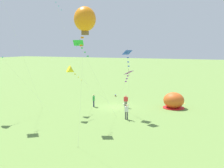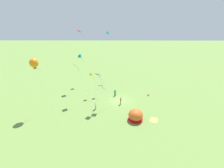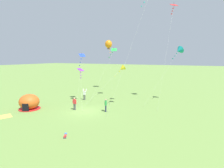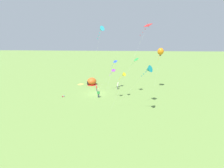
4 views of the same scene
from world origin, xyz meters
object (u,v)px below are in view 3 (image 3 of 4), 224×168
Objects in this scene: kite_blue at (82,57)px; kite_red at (173,8)px; person_near_tent at (75,103)px; kite_orange at (109,44)px; toddler_crawling at (65,135)px; person_center_field at (106,105)px; person_arms_raised at (84,94)px; popup_tent at (29,102)px; kite_teal at (179,51)px; kite_yellow at (122,68)px; kite_purple at (81,71)px; kite_green at (113,51)px.

kite_red is (12.70, 5.67, 7.25)m from kite_blue.
kite_red reaches higher than person_near_tent.
kite_orange is at bearing 95.68° from kite_blue.
person_center_field reaches higher than toddler_crawling.
person_arms_raised is 13.85m from kite_orange.
kite_teal reaches higher than popup_tent.
person_arms_raised is 16.61m from kite_teal.
kite_red is 2.55× the size of kite_yellow.
kite_teal is 15.83m from kite_orange.
person_arms_raised is 4.17m from kite_purple.
kite_orange is at bearing 95.73° from kite_purple.
kite_blue is (3.97, 6.93, 6.15)m from popup_tent.
kite_red reaches higher than kite_yellow.
kite_red is at bearing 27.02° from kite_yellow.
person_center_field is (-0.32, 8.20, 0.79)m from toddler_crawling.
person_near_tent is (-4.17, -1.20, 0.00)m from person_center_field.
kite_red is 1.72× the size of kite_teal.
kite_blue reaches higher than person_center_field.
person_center_field is (10.00, 3.65, -0.03)m from popup_tent.
kite_blue is 1.41× the size of kite_purple.
kite_red is at bearing -151.24° from kite_teal.
kite_green is (3.13, 4.94, 1.02)m from kite_blue.
kite_blue is (0.23, -0.79, 6.15)m from person_arms_raised.
person_center_field and person_near_tent have the same top height.
toddler_crawling is 13.54m from kite_purple.
person_near_tent is 20.02m from kite_red.
kite_red is (16.67, 12.60, 13.40)m from popup_tent.
kite_teal is at bearing 36.63° from popup_tent.
person_arms_raised is at bearing -166.90° from kite_yellow.
kite_purple is at bearing -154.04° from kite_red.
kite_red is 16.93m from kite_purple.
kite_orange reaches higher than kite_teal.
person_center_field is 14.19m from kite_teal.
kite_green is 10.70m from kite_teal.
toddler_crawling is 0.05× the size of kite_orange.
toddler_crawling is at bearing -61.06° from kite_blue.
kite_green is at bearing 50.97° from person_arms_raised.
kite_purple reaches higher than person_center_field.
kite_teal is at bearing 26.17° from kite_purple.
kite_green is at bearing 136.10° from kite_yellow.
popup_tent is 5.15× the size of toddler_crawling.
kite_blue is at bearing 112.61° from person_near_tent.
kite_green reaches higher than kite_blue.
kite_teal is at bearing 67.35° from toddler_crawling.
kite_green is at bearing 57.65° from kite_blue.
kite_green is 0.82× the size of kite_orange.
kite_purple reaches higher than toddler_crawling.
kite_red is (6.35, 17.15, 14.21)m from toddler_crawling.
popup_tent is 20.54m from kite_orange.
kite_red is (12.93, 4.88, 13.40)m from person_arms_raised.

